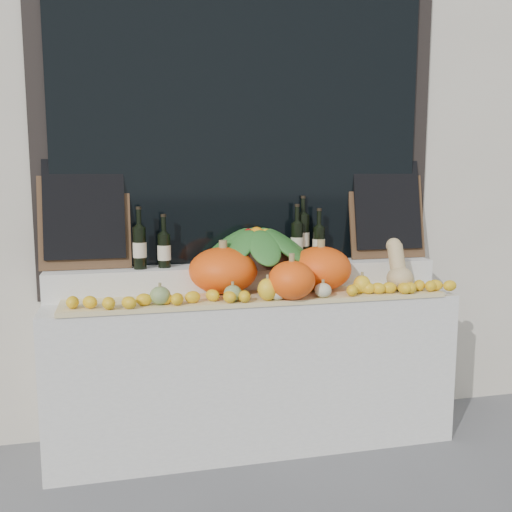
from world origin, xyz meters
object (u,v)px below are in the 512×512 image
(butternut_squash, at_px, (398,269))
(produce_bowl, at_px, (257,246))
(pumpkin_left, at_px, (223,270))
(pumpkin_right, at_px, (321,268))
(wine_bottle_tall, at_px, (303,237))

(butternut_squash, bearing_deg, produce_bowl, 160.48)
(butternut_squash, relative_size, produce_bowl, 0.43)
(pumpkin_left, distance_m, butternut_squash, 1.01)
(pumpkin_right, bearing_deg, butternut_squash, -11.60)
(pumpkin_right, relative_size, butternut_squash, 1.21)
(butternut_squash, xyz_separation_m, produce_bowl, (-0.78, 0.28, 0.12))
(wine_bottle_tall, bearing_deg, pumpkin_left, -157.55)
(pumpkin_left, xyz_separation_m, butternut_squash, (1.00, -0.13, -0.01))
(pumpkin_left, relative_size, wine_bottle_tall, 0.97)
(pumpkin_right, height_order, wine_bottle_tall, wine_bottle_tall)
(pumpkin_left, xyz_separation_m, produce_bowl, (0.23, 0.14, 0.11))
(pumpkin_right, distance_m, produce_bowl, 0.40)
(pumpkin_left, bearing_deg, produce_bowl, 32.03)
(pumpkin_right, xyz_separation_m, butternut_squash, (0.44, -0.09, -0.01))
(butternut_squash, distance_m, wine_bottle_tall, 0.61)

